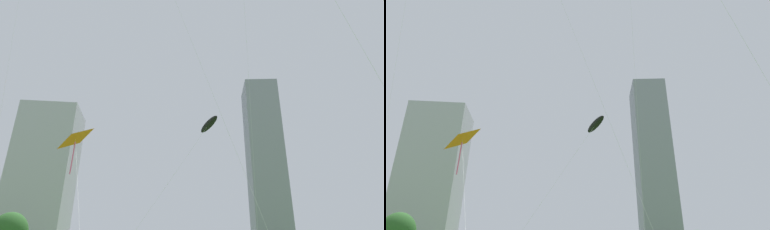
# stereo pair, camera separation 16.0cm
# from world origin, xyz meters

# --- Properties ---
(kite_flying_0) EXTENTS (5.87, 11.48, 12.47)m
(kite_flying_0) POSITION_xyz_m (-7.75, 12.61, 11.57)
(kite_flying_0) COLOR silver
(kite_flying_0) RESTS_ON ground
(kite_flying_7) EXTENTS (10.13, 3.84, 14.95)m
(kite_flying_7) POSITION_xyz_m (4.13, 15.35, 14.49)
(kite_flying_7) COLOR silver
(kite_flying_7) RESTS_ON ground
(distant_highrise_0) EXTENTS (16.71, 18.92, 83.03)m
(distant_highrise_0) POSITION_xyz_m (42.64, 127.66, 41.51)
(distant_highrise_0) COLOR gray
(distant_highrise_0) RESTS_ON ground
(distant_highrise_1) EXTENTS (23.42, 20.44, 63.15)m
(distant_highrise_1) POSITION_xyz_m (-50.94, 118.43, 31.57)
(distant_highrise_1) COLOR #A8A8AD
(distant_highrise_1) RESTS_ON ground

